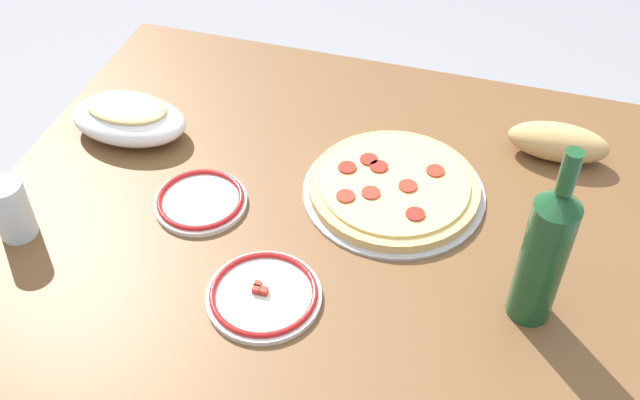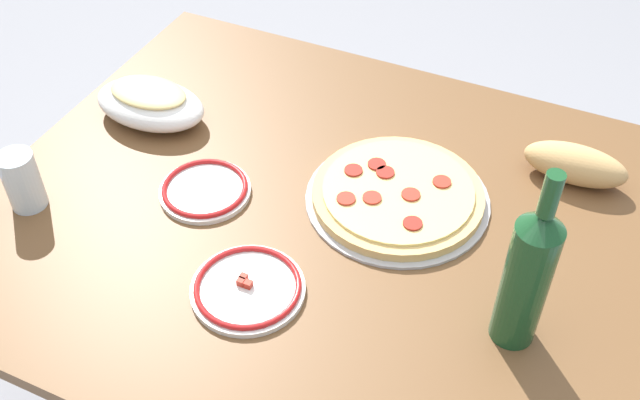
{
  "view_description": "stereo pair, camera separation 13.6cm",
  "coord_description": "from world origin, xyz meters",
  "views": [
    {
      "loc": [
        -0.28,
        0.94,
        1.68
      ],
      "look_at": [
        0.0,
        0.0,
        0.74
      ],
      "focal_mm": 42.58,
      "sensor_mm": 36.0,
      "label": 1
    },
    {
      "loc": [
        -0.41,
        0.89,
        1.68
      ],
      "look_at": [
        0.0,
        0.0,
        0.74
      ],
      "focal_mm": 42.58,
      "sensor_mm": 36.0,
      "label": 2
    }
  ],
  "objects": [
    {
      "name": "baked_pasta_dish",
      "position": [
        0.43,
        -0.11,
        0.75
      ],
      "size": [
        0.24,
        0.15,
        0.08
      ],
      "color": "white",
      "rests_on": "dining_table"
    },
    {
      "name": "dining_table",
      "position": [
        0.0,
        0.0,
        0.6
      ],
      "size": [
        1.21,
        1.01,
        0.71
      ],
      "color": "brown",
      "rests_on": "ground"
    },
    {
      "name": "bread_loaf",
      "position": [
        -0.4,
        -0.28,
        0.75
      ],
      "size": [
        0.19,
        0.08,
        0.07
      ],
      "primitive_type": "ellipsoid",
      "color": "tan",
      "rests_on": "dining_table"
    },
    {
      "name": "water_glass",
      "position": [
        0.49,
        0.2,
        0.77
      ],
      "size": [
        0.07,
        0.07,
        0.11
      ],
      "primitive_type": "cylinder",
      "color": "silver",
      "rests_on": "dining_table"
    },
    {
      "name": "wine_bottle",
      "position": [
        -0.38,
        0.12,
        0.85
      ],
      "size": [
        0.07,
        0.07,
        0.33
      ],
      "color": "#194723",
      "rests_on": "dining_table"
    },
    {
      "name": "side_plate_near",
      "position": [
        0.22,
        0.04,
        0.72
      ],
      "size": [
        0.17,
        0.17,
        0.02
      ],
      "color": "white",
      "rests_on": "dining_table"
    },
    {
      "name": "pepperoni_pizza",
      "position": [
        -0.12,
        -0.09,
        0.73
      ],
      "size": [
        0.34,
        0.34,
        0.03
      ],
      "color": "#B7B7BC",
      "rests_on": "dining_table"
    },
    {
      "name": "side_plate_far",
      "position": [
        0.03,
        0.22,
        0.72
      ],
      "size": [
        0.19,
        0.19,
        0.02
      ],
      "color": "white",
      "rests_on": "dining_table"
    }
  ]
}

